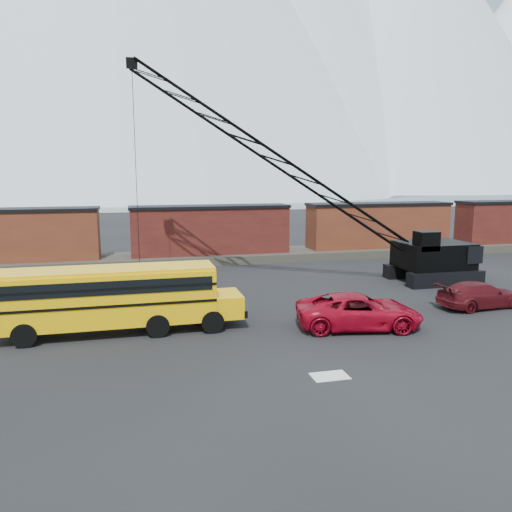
{
  "coord_description": "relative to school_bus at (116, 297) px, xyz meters",
  "views": [
    {
      "loc": [
        -6.56,
        -20.72,
        7.64
      ],
      "look_at": [
        0.15,
        6.19,
        3.0
      ],
      "focal_mm": 35.0,
      "sensor_mm": 36.0,
      "label": 1
    }
  ],
  "objects": [
    {
      "name": "boxcar_mid",
      "position": [
        7.44,
        18.6,
        0.97
      ],
      "size": [
        13.7,
        3.1,
        4.17
      ],
      "color": "#511C16",
      "rests_on": "gravel_berm"
    },
    {
      "name": "boxcar_west_near",
      "position": [
        -8.56,
        18.6,
        0.97
      ],
      "size": [
        13.7,
        3.1,
        4.17
      ],
      "color": "#4D2016",
      "rests_on": "gravel_berm"
    },
    {
      "name": "red_pickup",
      "position": [
        11.64,
        -2.13,
        -0.93
      ],
      "size": [
        6.62,
        3.98,
        1.72
      ],
      "primitive_type": "imported",
      "rotation": [
        0.0,
        0.0,
        1.38
      ],
      "color": "maroon",
      "rests_on": "ground"
    },
    {
      "name": "gravel_berm",
      "position": [
        7.44,
        18.6,
        -1.44
      ],
      "size": [
        120.0,
        5.0,
        0.7
      ],
      "primitive_type": "cube",
      "color": "#464139",
      "rests_on": "ground"
    },
    {
      "name": "school_bus",
      "position": [
        0.0,
        0.0,
        0.0
      ],
      "size": [
        11.65,
        2.65,
        3.19
      ],
      "color": "#EAAB04",
      "rests_on": "ground"
    },
    {
      "name": "crawler_crane",
      "position": [
        10.93,
        8.02,
        6.29
      ],
      "size": [
        23.5,
        5.24,
        14.86
      ],
      "color": "black",
      "rests_on": "ground"
    },
    {
      "name": "mountain_ridge",
      "position": [
        13.64,
        279.38,
        90.78
      ],
      "size": [
        800.0,
        340.0,
        240.0
      ],
      "color": "white",
      "rests_on": "ground"
    },
    {
      "name": "maroon_suv",
      "position": [
        20.07,
        -0.28,
        -1.05
      ],
      "size": [
        5.28,
        2.49,
        1.49
      ],
      "primitive_type": "imported",
      "rotation": [
        0.0,
        0.0,
        1.65
      ],
      "color": "#4B0D13",
      "rests_on": "ground"
    },
    {
      "name": "boxcar_east_near",
      "position": [
        23.44,
        18.6,
        0.97
      ],
      "size": [
        13.7,
        3.1,
        4.17
      ],
      "color": "#4D2016",
      "rests_on": "gravel_berm"
    },
    {
      "name": "snow_patch",
      "position": [
        7.94,
        -7.4,
        -1.78
      ],
      "size": [
        1.4,
        0.9,
        0.02
      ],
      "primitive_type": "cube",
      "color": "silver",
      "rests_on": "ground"
    },
    {
      "name": "ground",
      "position": [
        7.44,
        -3.4,
        -1.79
      ],
      "size": [
        160.0,
        160.0,
        0.0
      ],
      "primitive_type": "plane",
      "color": "black",
      "rests_on": "ground"
    }
  ]
}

